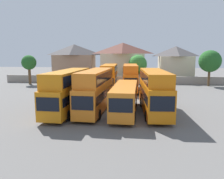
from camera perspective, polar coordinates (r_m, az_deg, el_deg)
name	(u,v)px	position (r m, az deg, el deg)	size (l,w,h in m)	color
ground	(119,89)	(43.90, 1.91, 0.16)	(140.00, 140.00, 0.00)	#605E5B
depot_boundary_wall	(122,80)	(51.57, 2.48, 2.51)	(56.00, 0.50, 1.80)	gray
bus_1	(68,89)	(26.76, -11.20, 0.21)	(3.10, 11.51, 4.92)	orange
bus_2	(96,88)	(26.40, -4.26, 0.29)	(3.09, 11.08, 4.97)	orange
bus_3	(125,97)	(25.70, 3.36, -1.98)	(2.90, 11.07, 3.30)	orange
bus_4	(154,89)	(26.15, 10.82, 0.04)	(3.10, 11.18, 4.94)	orange
bus_5	(91,80)	(42.16, -5.32, 2.47)	(2.89, 11.42, 3.46)	orange
bus_6	(109,76)	(41.78, -0.69, 3.50)	(2.92, 10.54, 4.86)	orange
bus_7	(130,76)	(41.83, 4.74, 3.48)	(2.90, 10.70, 4.87)	orange
bus_8	(149,80)	(41.78, 9.48, 2.34)	(3.19, 11.55, 3.48)	orange
house_terrace_left	(74,61)	(62.04, -9.65, 7.15)	(11.13, 6.92, 9.46)	#9E7A60
house_terrace_centre	(123,61)	(58.48, 2.80, 7.28)	(11.52, 7.04, 9.74)	beige
house_terrace_right	(175,63)	(59.49, 16.02, 6.52)	(8.59, 7.24, 8.82)	beige
tree_left_of_lot	(29,63)	(53.66, -20.62, 6.42)	(3.27, 3.27, 6.59)	brown
tree_behind_wall	(210,61)	(51.76, 23.93, 6.66)	(4.64, 4.64, 7.66)	brown
tree_right_of_lot	(138,64)	(53.72, 6.63, 6.45)	(4.44, 4.44, 6.64)	brown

